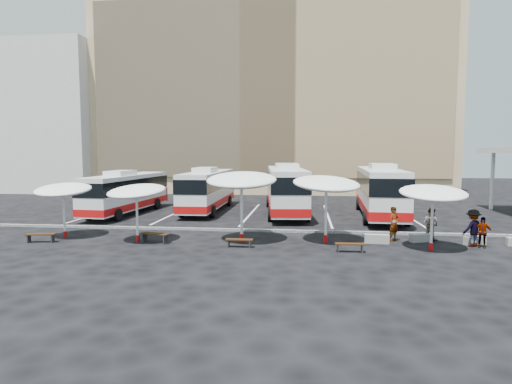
# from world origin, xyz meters

# --- Properties ---
(ground) EXTENTS (120.00, 120.00, 0.00)m
(ground) POSITION_xyz_m (0.00, 0.00, 0.00)
(ground) COLOR black
(ground) RESTS_ON ground
(sandstone_building) EXTENTS (42.00, 18.25, 29.60)m
(sandstone_building) POSITION_xyz_m (0.00, 31.87, 12.63)
(sandstone_building) COLOR tan
(sandstone_building) RESTS_ON ground
(apartment_block) EXTENTS (14.00, 14.00, 18.00)m
(apartment_block) POSITION_xyz_m (-28.00, 28.00, 9.00)
(apartment_block) COLOR beige
(apartment_block) RESTS_ON ground
(curb_divider) EXTENTS (34.00, 0.25, 0.15)m
(curb_divider) POSITION_xyz_m (0.00, 0.50, 0.07)
(curb_divider) COLOR black
(curb_divider) RESTS_ON ground
(bay_lines) EXTENTS (24.15, 12.00, 0.01)m
(bay_lines) POSITION_xyz_m (0.00, 8.00, 0.01)
(bay_lines) COLOR white
(bay_lines) RESTS_ON ground
(bus_0) EXTENTS (3.10, 10.99, 3.45)m
(bus_0) POSITION_xyz_m (-9.73, 7.02, 1.76)
(bus_0) COLOR silver
(bus_0) RESTS_ON ground
(bus_1) EXTENTS (2.73, 11.47, 3.64)m
(bus_1) POSITION_xyz_m (-3.74, 9.38, 1.86)
(bus_1) COLOR silver
(bus_1) RESTS_ON ground
(bus_2) EXTENTS (3.93, 12.80, 4.00)m
(bus_2) POSITION_xyz_m (2.73, 8.63, 2.04)
(bus_2) COLOR silver
(bus_2) RESTS_ON ground
(bus_3) EXTENTS (3.50, 12.82, 4.02)m
(bus_3) POSITION_xyz_m (9.84, 7.73, 2.06)
(bus_3) COLOR silver
(bus_3) RESTS_ON ground
(sunshade_0) EXTENTS (3.35, 3.39, 3.20)m
(sunshade_0) POSITION_xyz_m (-9.32, -2.55, 2.72)
(sunshade_0) COLOR silver
(sunshade_0) RESTS_ON ground
(sunshade_1) EXTENTS (3.86, 3.89, 3.23)m
(sunshade_1) POSITION_xyz_m (-4.74, -3.22, 2.74)
(sunshade_1) COLOR silver
(sunshade_1) RESTS_ON ground
(sunshade_2) EXTENTS (3.75, 3.80, 3.93)m
(sunshade_2) POSITION_xyz_m (0.86, -2.58, 3.34)
(sunshade_2) COLOR silver
(sunshade_2) RESTS_ON ground
(sunshade_3) EXTENTS (4.63, 4.66, 3.72)m
(sunshade_3) POSITION_xyz_m (5.37, -2.24, 3.16)
(sunshade_3) COLOR silver
(sunshade_3) RESTS_ON ground
(sunshade_4) EXTENTS (3.29, 3.33, 3.34)m
(sunshade_4) POSITION_xyz_m (10.47, -3.51, 2.84)
(sunshade_4) COLOR silver
(sunshade_4) RESTS_ON ground
(wood_bench_0) EXTENTS (1.61, 0.68, 0.48)m
(wood_bench_0) POSITION_xyz_m (-9.85, -3.98, 0.37)
(wood_bench_0) COLOR black
(wood_bench_0) RESTS_ON ground
(wood_bench_1) EXTENTS (1.72, 0.84, 0.51)m
(wood_bench_1) POSITION_xyz_m (-3.75, -3.28, 0.39)
(wood_bench_1) COLOR black
(wood_bench_1) RESTS_ON ground
(wood_bench_2) EXTENTS (1.41, 0.40, 0.43)m
(wood_bench_2) POSITION_xyz_m (0.95, -3.94, 0.33)
(wood_bench_2) COLOR black
(wood_bench_2) RESTS_ON ground
(wood_bench_3) EXTENTS (1.44, 0.41, 0.44)m
(wood_bench_3) POSITION_xyz_m (6.44, -4.40, 0.34)
(wood_bench_3) COLOR black
(wood_bench_3) RESTS_ON ground
(conc_bench_0) EXTENTS (1.28, 0.49, 0.47)m
(conc_bench_0) POSITION_xyz_m (8.07, -2.11, 0.24)
(conc_bench_0) COLOR gray
(conc_bench_0) RESTS_ON ground
(conc_bench_1) EXTENTS (1.21, 0.76, 0.43)m
(conc_bench_1) POSITION_xyz_m (10.48, -1.50, 0.22)
(conc_bench_1) COLOR gray
(conc_bench_1) RESTS_ON ground
(conc_bench_2) EXTENTS (1.21, 0.77, 0.43)m
(conc_bench_2) POSITION_xyz_m (13.14, -1.88, 0.22)
(conc_bench_2) COLOR gray
(conc_bench_2) RESTS_ON ground
(passenger_0) EXTENTS (0.82, 0.79, 1.89)m
(passenger_0) POSITION_xyz_m (9.09, -1.47, 0.94)
(passenger_0) COLOR black
(passenger_0) RESTS_ON ground
(passenger_1) EXTENTS (1.08, 1.12, 1.81)m
(passenger_1) POSITION_xyz_m (11.16, -1.05, 0.91)
(passenger_1) COLOR black
(passenger_1) RESTS_ON ground
(passenger_2) EXTENTS (1.00, 0.66, 1.58)m
(passenger_2) POSITION_xyz_m (13.19, -2.62, 0.79)
(passenger_2) COLOR black
(passenger_2) RESTS_ON ground
(passenger_3) EXTENTS (1.44, 1.20, 1.93)m
(passenger_3) POSITION_xyz_m (12.80, -2.40, 0.97)
(passenger_3) COLOR black
(passenger_3) RESTS_ON ground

